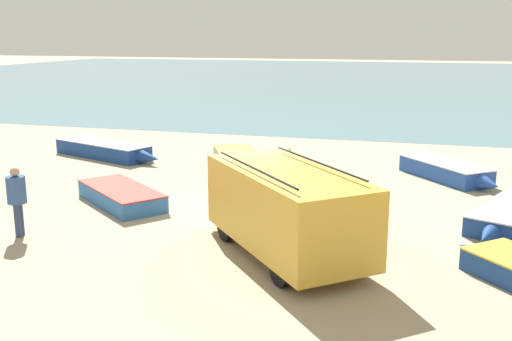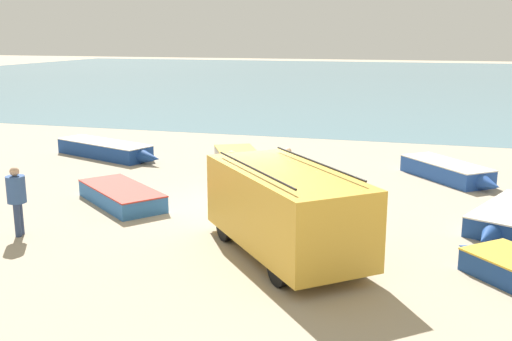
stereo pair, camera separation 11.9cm
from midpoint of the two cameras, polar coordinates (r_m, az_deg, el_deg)
ground_plane at (r=17.57m, az=-0.20°, el=-3.53°), size 200.00×200.00×0.00m
sea_water at (r=68.49m, az=12.45°, el=8.51°), size 120.00×80.00×0.01m
parked_van at (r=13.62m, az=3.00°, el=-3.60°), size 4.67×4.99×2.14m
fishing_rowboat_0 at (r=22.35m, az=-1.34°, el=0.86°), size 3.35×5.23×0.60m
fishing_rowboat_2 at (r=21.82m, az=18.04°, el=-0.09°), size 3.40×3.83×0.60m
fishing_rowboat_4 at (r=18.40m, az=-12.66°, el=-2.26°), size 3.81×3.26×0.51m
fishing_rowboat_5 at (r=25.28m, az=-13.81°, el=1.93°), size 5.46×2.77×0.62m
fisherman_0 at (r=17.05m, az=-2.09°, el=-0.41°), size 0.46×0.46×1.75m
fisherman_1 at (r=16.03m, az=-21.65°, el=-2.16°), size 0.47×0.47×1.77m
fisherman_2 at (r=17.87m, az=3.21°, el=0.07°), size 0.44×0.44×1.69m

